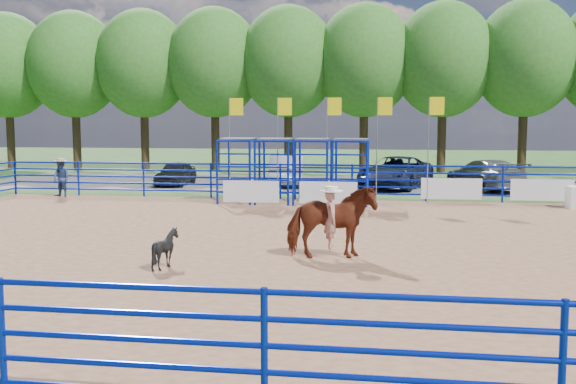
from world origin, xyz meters
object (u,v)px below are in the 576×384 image
(car_b, at_px, (287,170))
(car_d, at_px, (485,175))
(calf, at_px, (166,248))
(car_a, at_px, (176,173))
(spectator_cowboy, at_px, (61,178))
(car_c, at_px, (396,172))
(horse_and_rider, at_px, (331,219))

(car_b, relative_size, car_d, 0.94)
(calf, height_order, car_b, car_b)
(car_a, bearing_deg, spectator_cowboy, -119.59)
(car_c, bearing_deg, spectator_cowboy, -138.34)
(calf, xyz_separation_m, car_b, (-0.08, 18.88, 0.33))
(horse_and_rider, relative_size, calf, 2.78)
(car_b, height_order, car_d, car_b)
(car_b, distance_m, car_c, 5.49)
(calf, relative_size, spectator_cowboy, 0.53)
(calf, xyz_separation_m, car_a, (-5.75, 18.18, 0.17))
(spectator_cowboy, distance_m, car_d, 19.42)
(calf, bearing_deg, spectator_cowboy, 2.19)
(calf, distance_m, car_c, 19.19)
(spectator_cowboy, bearing_deg, car_a, 61.08)
(horse_and_rider, relative_size, car_d, 0.48)
(car_a, xyz_separation_m, car_c, (11.14, 0.23, 0.15))
(calf, bearing_deg, car_c, -49.98)
(horse_and_rider, bearing_deg, calf, -156.62)
(car_b, bearing_deg, car_c, 168.35)
(calf, distance_m, car_d, 20.55)
(car_a, distance_m, car_d, 15.34)
(calf, bearing_deg, car_a, -16.11)
(spectator_cowboy, height_order, car_a, spectator_cowboy)
(spectator_cowboy, relative_size, car_a, 0.46)
(spectator_cowboy, xyz_separation_m, car_a, (3.20, 5.79, -0.22))
(car_d, bearing_deg, spectator_cowboy, -3.88)
(car_d, bearing_deg, car_c, -24.41)
(horse_and_rider, relative_size, car_b, 0.51)
(car_d, bearing_deg, car_a, -21.23)
(calf, bearing_deg, horse_and_rider, -100.28)
(horse_and_rider, distance_m, spectator_cowboy, 16.55)
(spectator_cowboy, height_order, car_c, spectator_cowboy)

